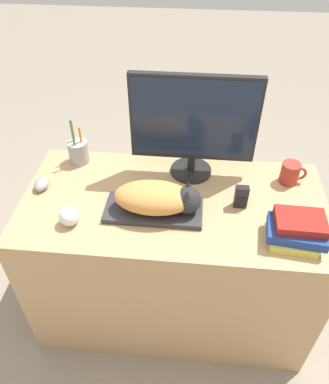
{
  "coord_description": "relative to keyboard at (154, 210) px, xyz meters",
  "views": [
    {
      "loc": [
        0.07,
        -0.84,
        1.86
      ],
      "look_at": [
        -0.04,
        0.31,
        0.84
      ],
      "focal_mm": 35.0,
      "sensor_mm": 36.0,
      "label": 1
    }
  ],
  "objects": [
    {
      "name": "coffee_mug",
      "position": [
        0.58,
        0.25,
        0.04
      ],
      "size": [
        0.11,
        0.08,
        0.1
      ],
      "color": "#9E2D23",
      "rests_on": "desk"
    },
    {
      "name": "computer_mouse",
      "position": [
        -0.51,
        0.11,
        0.01
      ],
      "size": [
        0.06,
        0.09,
        0.04
      ],
      "color": "gray",
      "rests_on": "desk"
    },
    {
      "name": "pen_cup",
      "position": [
        -0.4,
        0.32,
        0.04
      ],
      "size": [
        0.09,
        0.09,
        0.24
      ],
      "color": "#939399",
      "rests_on": "desk"
    },
    {
      "name": "monitor",
      "position": [
        0.14,
        0.28,
        0.25
      ],
      "size": [
        0.54,
        0.19,
        0.47
      ],
      "color": "black",
      "rests_on": "desk"
    },
    {
      "name": "cat",
      "position": [
        0.03,
        0.0,
        0.07
      ],
      "size": [
        0.35,
        0.17,
        0.13
      ],
      "color": "#D18C47",
      "rests_on": "keyboard"
    },
    {
      "name": "ground_plane",
      "position": [
        0.08,
        -0.25,
        -0.79
      ],
      "size": [
        12.0,
        12.0,
        0.0
      ],
      "primitive_type": "plane",
      "color": "gray"
    },
    {
      "name": "book_stack",
      "position": [
        0.55,
        -0.1,
        0.04
      ],
      "size": [
        0.23,
        0.18,
        0.11
      ],
      "color": "#CCC14C",
      "rests_on": "desk"
    },
    {
      "name": "keyboard",
      "position": [
        0.0,
        0.0,
        0.0
      ],
      "size": [
        0.4,
        0.17,
        0.02
      ],
      "color": "#2D2D33",
      "rests_on": "desk"
    },
    {
      "name": "phone",
      "position": [
        0.35,
        0.07,
        0.04
      ],
      "size": [
        0.05,
        0.03,
        0.1
      ],
      "color": "black",
      "rests_on": "desk"
    },
    {
      "name": "desk",
      "position": [
        0.08,
        0.07,
        -0.4
      ],
      "size": [
        1.3,
        0.64,
        0.78
      ],
      "color": "tan",
      "rests_on": "ground_plane"
    },
    {
      "name": "baseball",
      "position": [
        -0.32,
        -0.09,
        0.03
      ],
      "size": [
        0.08,
        0.08,
        0.08
      ],
      "color": "silver",
      "rests_on": "desk"
    }
  ]
}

